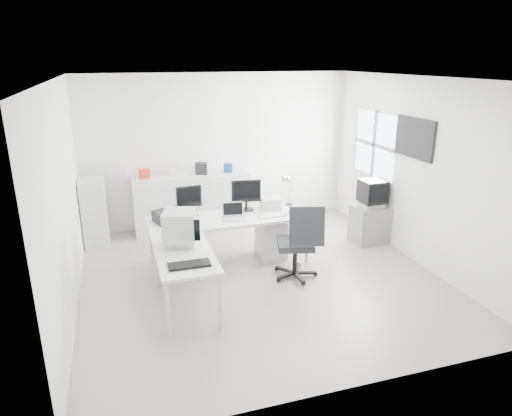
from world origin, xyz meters
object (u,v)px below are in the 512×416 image
object	(u,v)px
office_chair	(295,240)
tv_cabinet	(370,224)
laptop	(233,213)
laser_printer	(271,203)
main_desk	(229,240)
lcd_monitor_large	(246,196)
crt_monitor	(180,228)
filing_cabinet	(94,213)
drawer_pedestal	(271,239)
inkjet_printer	(171,216)
sideboard	(192,202)
side_desk	(185,280)
crt_tv	(373,194)
lcd_monitor_small	(189,201)

from	to	relation	value
office_chair	tv_cabinet	world-z (taller)	office_chair
tv_cabinet	laptop	bearing A→B (deg)	-175.18
laser_printer	tv_cabinet	bearing A→B (deg)	5.39
main_desk	lcd_monitor_large	bearing A→B (deg)	35.54
main_desk	crt_monitor	size ratio (longest dim) A/B	5.06
filing_cabinet	drawer_pedestal	bearing A→B (deg)	-26.34
inkjet_printer	sideboard	bearing A→B (deg)	52.64
drawer_pedestal	main_desk	bearing A→B (deg)	-175.91
lcd_monitor_large	laser_printer	distance (m)	0.43
drawer_pedestal	inkjet_printer	bearing A→B (deg)	178.15
main_desk	office_chair	distance (m)	1.10
laser_printer	lcd_monitor_large	bearing A→B (deg)	-175.31
side_desk	laptop	xyz separation A→B (m)	(0.90, 1.00, 0.48)
main_desk	laptop	world-z (taller)	laptop
side_desk	crt_tv	distance (m)	3.62
lcd_monitor_large	sideboard	distance (m)	1.59
side_desk	drawer_pedestal	bearing A→B (deg)	36.57
lcd_monitor_small	laptop	size ratio (longest dim) A/B	1.55
tv_cabinet	crt_monitor	bearing A→B (deg)	-164.14
main_desk	lcd_monitor_small	size ratio (longest dim) A/B	4.95
main_desk	drawer_pedestal	bearing A→B (deg)	4.09
lcd_monitor_large	tv_cabinet	world-z (taller)	lcd_monitor_large
main_desk	filing_cabinet	bearing A→B (deg)	145.16
side_desk	tv_cabinet	distance (m)	3.58
drawer_pedestal	sideboard	size ratio (longest dim) A/B	0.29
side_desk	lcd_monitor_small	bearing A→B (deg)	77.47
main_desk	crt_monitor	xyz separation A→B (m)	(-0.85, -0.85, 0.61)
lcd_monitor_large	tv_cabinet	distance (m)	2.28
drawer_pedestal	lcd_monitor_small	xyz separation A→B (m)	(-1.25, 0.20, 0.69)
lcd_monitor_small	filing_cabinet	xyz separation A→B (m)	(-1.43, 1.12, -0.42)
laptop	main_desk	bearing A→B (deg)	124.65
office_chair	filing_cabinet	bearing A→B (deg)	158.55
side_desk	laser_printer	xyz separation A→B (m)	(1.60, 1.32, 0.46)
side_desk	sideboard	world-z (taller)	sideboard
lcd_monitor_large	lcd_monitor_small	bearing A→B (deg)	-172.27
inkjet_printer	lcd_monitor_large	bearing A→B (deg)	-10.20
office_chair	crt_tv	world-z (taller)	office_chair
laptop	laser_printer	size ratio (longest dim) A/B	1.02
lcd_monitor_small	crt_tv	distance (m)	3.08
lcd_monitor_large	laptop	size ratio (longest dim) A/B	1.53
crt_tv	lcd_monitor_large	bearing A→B (deg)	176.28
lcd_monitor_small	filing_cabinet	bearing A→B (deg)	134.95
drawer_pedestal	office_chair	bearing A→B (deg)	-83.25
filing_cabinet	office_chair	bearing A→B (deg)	-37.33
office_chair	tv_cabinet	distance (m)	1.94
side_desk	tv_cabinet	bearing A→B (deg)	19.71
side_desk	office_chair	xyz separation A→B (m)	(1.64, 0.36, 0.20)
crt_tv	main_desk	bearing A→B (deg)	-177.53
inkjet_printer	sideboard	xyz separation A→B (m)	(0.56, 1.53, -0.31)
filing_cabinet	sideboard	bearing A→B (deg)	8.59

